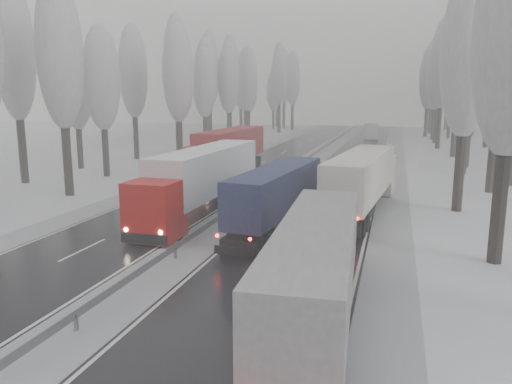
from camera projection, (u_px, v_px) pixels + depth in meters
The scene contains 51 objects.
carriageway_right at pixel (330, 196), 40.22m from camera, with size 7.50×200.00×0.03m, color black.
carriageway_left at pixel (208, 189), 43.01m from camera, with size 7.50×200.00×0.03m, color black.
median_slush at pixel (267, 192), 41.61m from camera, with size 3.00×200.00×0.04m, color #AAADB2.
shoulder_right at pixel (393, 199), 38.90m from camera, with size 2.40×200.00×0.04m, color #AAADB2.
shoulder_left at pixel (156, 187), 44.32m from camera, with size 2.40×200.00×0.04m, color #AAADB2.
median_guardrail at pixel (267, 186), 41.49m from camera, with size 0.12×200.00×0.76m.
tree_18 at pixel (468, 53), 32.95m from camera, with size 3.60×3.60×16.58m.
tree_20 at pixel (500, 68), 39.84m from camera, with size 3.60×3.60×15.71m.
tree_22 at pixel (470, 73), 49.92m from camera, with size 3.60×3.60×15.86m.
tree_24 at pixel (474, 47), 54.26m from camera, with size 3.60×3.60×20.49m.
tree_26 at pixel (460, 63), 64.25m from camera, with size 3.60×3.60×18.78m.
tree_28 at pixel (443, 64), 74.57m from camera, with size 3.60×3.60×19.62m.
tree_29 at pixel (491, 72), 76.58m from camera, with size 3.60×3.60×18.11m.
tree_30 at pixel (439, 75), 83.94m from camera, with size 3.60×3.60×17.86m.
tree_31 at pixel (473, 73), 86.07m from camera, with size 3.60×3.60×18.58m.
tree_32 at pixel (436, 78), 91.09m from camera, with size 3.60×3.60×17.33m.
tree_33 at pixel (451, 89), 94.40m from camera, with size 3.60×3.60×14.33m.
tree_34 at pixel (429, 79), 98.01m from camera, with size 3.60×3.60×17.63m.
tree_35 at pixel (476, 77), 99.27m from camera, with size 3.60×3.60×18.25m.
tree_36 at pixel (433, 72), 106.66m from camera, with size 3.60×3.60×20.23m.
tree_37 at pixel (465, 84), 109.05m from camera, with size 3.60×3.60×16.37m.
tree_38 at pixel (437, 81), 116.47m from camera, with size 3.60×3.60×17.97m.
tree_39 at pixel (448, 86), 119.72m from camera, with size 3.60×3.60×16.19m.
tree_58 at pixel (60, 54), 38.41m from camera, with size 3.60×3.60×17.21m.
tree_59 at pixel (14, 51), 44.09m from camera, with size 3.60×3.60×18.41m.
tree_60 at pixel (102, 79), 48.50m from camera, with size 3.60×3.60×14.84m.
tree_61 at pixel (76, 86), 53.92m from camera, with size 3.60×3.60×13.95m.
tree_62 at pixel (178, 74), 56.36m from camera, with size 3.60×3.60×16.04m.
tree_63 at pixel (133, 72), 62.14m from camera, with size 3.60×3.60×16.88m.
tree_64 at pixel (177, 81), 66.08m from camera, with size 3.60×3.60×15.42m.
tree_65 at pixel (176, 63), 69.85m from camera, with size 3.60×3.60×19.48m.
tree_66 at pixel (204, 83), 75.18m from camera, with size 3.60×3.60×15.23m.
tree_67 at pixel (205, 77), 79.11m from camera, with size 3.60×3.60×17.09m.
tree_68 at pixel (228, 79), 80.99m from camera, with size 3.60×3.60×16.65m.
tree_69 at pixel (209, 70), 85.73m from camera, with size 3.60×3.60×19.35m.
tree_70 at pixel (248, 79), 90.40m from camera, with size 3.60×3.60×17.09m.
tree_71 at pixel (230, 71), 95.14m from camera, with size 3.60×3.60×19.61m.
tree_72 at pixel (249, 87), 100.16m from camera, with size 3.60×3.60×15.11m.
tree_73 at pixel (241, 81), 104.46m from camera, with size 3.60×3.60×17.22m.
tree_74 at pixel (280, 74), 108.80m from camera, with size 3.60×3.60×19.68m.
tree_75 at pixel (245, 79), 115.13m from camera, with size 3.60×3.60×18.60m.
tree_76 at pixel (293, 79), 117.54m from camera, with size 3.60×3.60×18.55m.
tree_77 at pixel (274, 91), 123.32m from camera, with size 3.60×3.60×14.32m.
tree_78 at pixel (284, 78), 124.58m from camera, with size 3.60×3.60×19.55m.
tree_79 at pixel (277, 84), 129.40m from camera, with size 3.60×3.60×17.07m.
truck_grey_tarp at pixel (319, 260), 17.46m from camera, with size 3.19×15.01×3.82m.
truck_blue_box at pixel (283, 190), 30.87m from camera, with size 3.59×14.61×3.72m.
truck_cream_box at pixel (364, 177), 34.19m from camera, with size 4.20×16.40×4.17m.
box_truck_distant at pixel (371, 131), 94.09m from camera, with size 2.84×8.36×3.09m.
truck_red_white at pixel (202, 177), 33.57m from camera, with size 2.95×17.20×4.40m.
truck_red_red at pixel (228, 148), 51.30m from camera, with size 3.30×17.72×4.52m.
Camera 1 is at (10.19, -9.59, 7.87)m, focal length 35.00 mm.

